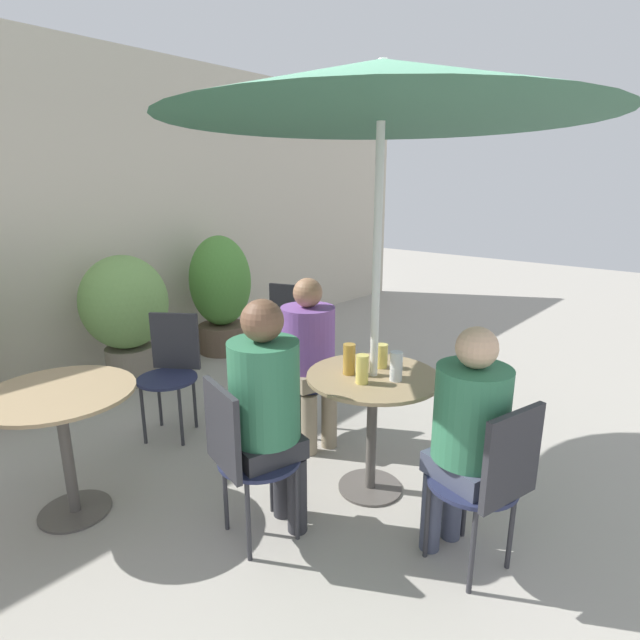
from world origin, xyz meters
TOP-DOWN VIEW (x-y plane):
  - ground_plane at (0.00, 0.00)m, footprint 20.00×20.00m
  - storefront_wall at (0.00, 3.38)m, footprint 10.00×0.06m
  - cafe_table_near at (0.21, 0.17)m, footprint 0.76×0.76m
  - cafe_table_far at (-1.06, 1.28)m, footprint 0.77×0.77m
  - bistro_chair_0 at (0.42, 0.96)m, footprint 0.43×0.45m
  - bistro_chair_1 at (-0.58, 0.38)m, footprint 0.45×0.43m
  - bistro_chair_2 at (-0.00, -0.62)m, footprint 0.43×0.45m
  - bistro_chair_3 at (1.34, 1.92)m, footprint 0.46×0.45m
  - bistro_chair_4 at (-0.12, 1.70)m, footprint 0.48×0.47m
  - seated_person_0 at (0.39, 0.82)m, footprint 0.39×0.42m
  - seated_person_1 at (-0.44, 0.35)m, footprint 0.40×0.37m
  - seated_person_2 at (0.03, -0.48)m, footprint 0.36×0.38m
  - beer_glass_0 at (0.34, 0.21)m, footprint 0.07×0.07m
  - beer_glass_1 at (0.13, 0.29)m, footprint 0.07×0.07m
  - beer_glass_2 at (0.07, 0.15)m, footprint 0.07×0.07m
  - beer_glass_3 at (0.23, 0.03)m, footprint 0.07×0.07m
  - potted_plant_1 at (0.13, 2.82)m, footprint 0.76×0.76m
  - potted_plant_2 at (1.24, 2.88)m, footprint 0.65×0.65m
  - umbrella at (0.21, 0.17)m, footprint 2.20×2.20m

SIDE VIEW (x-z plane):
  - ground_plane at x=0.00m, z-range 0.00..0.00m
  - bistro_chair_0 at x=0.42m, z-range 0.09..0.96m
  - bistro_chair_1 at x=-0.58m, z-range 0.09..0.96m
  - bistro_chair_2 at x=0.00m, z-range 0.09..0.96m
  - bistro_chair_3 at x=1.34m, z-range 0.09..0.96m
  - bistro_chair_4 at x=-0.12m, z-range 0.09..0.96m
  - cafe_table_near at x=0.21m, z-range 0.20..0.93m
  - cafe_table_far at x=-1.06m, z-range 0.21..0.94m
  - potted_plant_2 at x=1.24m, z-range 0.05..1.30m
  - potted_plant_1 at x=0.13m, z-range 0.10..1.28m
  - seated_person_0 at x=0.39m, z-range 0.11..1.28m
  - seated_person_2 at x=0.03m, z-range 0.11..1.29m
  - seated_person_1 at x=-0.44m, z-range 0.11..1.37m
  - beer_glass_0 at x=0.34m, z-range 0.73..0.87m
  - beer_glass_2 at x=0.07m, z-range 0.73..0.89m
  - beer_glass_3 at x=0.23m, z-range 0.73..0.89m
  - beer_glass_1 at x=0.13m, z-range 0.73..0.91m
  - storefront_wall at x=0.00m, z-range 0.00..3.00m
  - umbrella at x=0.21m, z-range 1.03..3.38m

